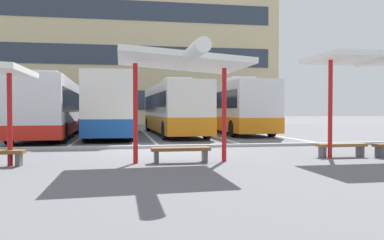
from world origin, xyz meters
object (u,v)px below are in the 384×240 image
(coach_bus_1, at_px, (114,107))
(waiting_shelter_1, at_px, (182,63))
(waiting_shelter_2, at_px, (375,61))
(coach_bus_0, at_px, (49,108))
(coach_bus_2, at_px, (173,110))
(coach_bus_3, at_px, (233,108))
(bench_3, at_px, (341,147))
(bench_2, at_px, (181,151))

(coach_bus_1, bearing_deg, waiting_shelter_1, -80.68)
(waiting_shelter_2, bearing_deg, coach_bus_1, 123.39)
(coach_bus_0, xyz_separation_m, coach_bus_1, (3.53, 1.46, 0.11))
(coach_bus_2, bearing_deg, coach_bus_3, 10.21)
(waiting_shelter_2, bearing_deg, coach_bus_0, 136.36)
(coach_bus_3, distance_m, waiting_shelter_1, 15.84)
(waiting_shelter_2, distance_m, bench_3, 3.01)
(bench_2, bearing_deg, coach_bus_0, 116.35)
(coach_bus_1, relative_size, coach_bus_2, 0.99)
(coach_bus_1, xyz_separation_m, bench_2, (2.18, -12.98, -1.43))
(coach_bus_0, bearing_deg, bench_3, -44.71)
(bench_3, bearing_deg, coach_bus_0, 135.29)
(waiting_shelter_1, xyz_separation_m, bench_3, (5.50, 0.70, -2.61))
(coach_bus_1, height_order, bench_3, coach_bus_1)
(waiting_shelter_1, bearing_deg, waiting_shelter_2, 2.26)
(bench_3, bearing_deg, bench_2, -175.51)
(coach_bus_3, bearing_deg, bench_2, -111.79)
(coach_bus_1, height_order, waiting_shelter_1, coach_bus_1)
(coach_bus_0, distance_m, coach_bus_3, 11.84)
(waiting_shelter_1, bearing_deg, bench_2, 90.00)
(coach_bus_0, xyz_separation_m, coach_bus_2, (7.22, 2.14, -0.08))
(coach_bus_0, bearing_deg, bench_2, -63.65)
(coach_bus_3, bearing_deg, waiting_shelter_1, -111.43)
(waiting_shelter_1, bearing_deg, coach_bus_0, 115.82)
(bench_3, bearing_deg, waiting_shelter_1, -172.71)
(coach_bus_1, height_order, waiting_shelter_2, coach_bus_1)
(bench_2, bearing_deg, waiting_shelter_1, -90.00)
(coach_bus_2, xyz_separation_m, waiting_shelter_1, (-1.52, -13.93, 1.37))
(waiting_shelter_1, relative_size, bench_3, 3.04)
(coach_bus_3, height_order, waiting_shelter_1, coach_bus_3)
(coach_bus_2, distance_m, waiting_shelter_1, 14.08)
(bench_2, xyz_separation_m, bench_3, (5.50, 0.43, -0.00))
(coach_bus_0, relative_size, coach_bus_1, 0.90)
(coach_bus_2, bearing_deg, waiting_shelter_2, -70.37)
(coach_bus_0, bearing_deg, coach_bus_1, 22.46)
(coach_bus_1, height_order, bench_2, coach_bus_1)
(coach_bus_0, xyz_separation_m, bench_2, (5.71, -11.52, -1.32))
(coach_bus_1, bearing_deg, waiting_shelter_2, -56.61)
(coach_bus_0, xyz_separation_m, waiting_shelter_2, (12.10, -11.54, 1.52))
(coach_bus_3, relative_size, waiting_shelter_2, 2.58)
(coach_bus_0, relative_size, coach_bus_2, 0.88)
(waiting_shelter_1, bearing_deg, coach_bus_1, 99.32)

